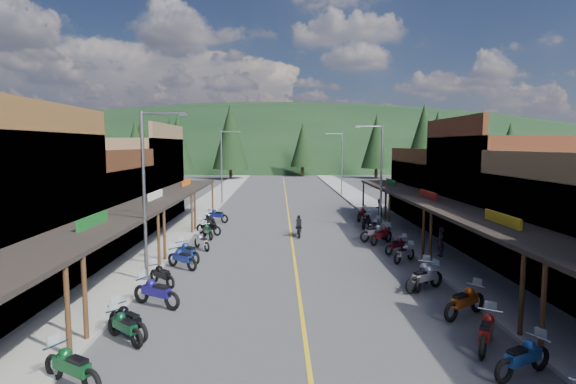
{
  "coord_description": "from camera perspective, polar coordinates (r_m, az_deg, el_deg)",
  "views": [
    {
      "loc": [
        -0.86,
        -26.69,
        6.48
      ],
      "look_at": [
        -0.2,
        6.41,
        3.0
      ],
      "focal_mm": 28.0,
      "sensor_mm": 36.0,
      "label": 1
    }
  ],
  "objects": [
    {
      "name": "bike_west_11",
      "position": [
        35.6,
        -9.85,
        -3.6
      ],
      "size": [
        1.68,
        2.15,
        1.19
      ],
      "primitive_type": null,
      "rotation": [
        0.0,
        0.0,
        0.54
      ],
      "color": "black",
      "rests_on": "ground"
    },
    {
      "name": "shop_west_3",
      "position": [
        40.24,
        -19.88,
        1.42
      ],
      "size": [
        10.9,
        10.2,
        8.2
      ],
      "color": "brown",
      "rests_on": "ground"
    },
    {
      "name": "pine_10",
      "position": [
        78.59,
        -13.82,
        6.05
      ],
      "size": [
        5.38,
        5.38,
        11.6
      ],
      "color": "black",
      "rests_on": "ground"
    },
    {
      "name": "bike_east_8",
      "position": [
        30.12,
        11.78,
        -5.25
      ],
      "size": [
        2.22,
        2.19,
        1.34
      ],
      "primitive_type": null,
      "rotation": [
        0.0,
        0.0,
        -0.8
      ],
      "color": "maroon",
      "rests_on": "ground"
    },
    {
      "name": "bike_west_5",
      "position": [
        21.81,
        -15.72,
        -10.0
      ],
      "size": [
        1.84,
        1.81,
        1.11
      ],
      "primitive_type": null,
      "rotation": [
        0.0,
        0.0,
        0.8
      ],
      "color": "black",
      "rests_on": "ground"
    },
    {
      "name": "streetlight_1",
      "position": [
        49.11,
        -8.28,
        3.58
      ],
      "size": [
        2.16,
        0.18,
        8.0
      ],
      "color": "gray",
      "rests_on": "ground"
    },
    {
      "name": "pine_8",
      "position": [
        69.97,
        -18.81,
        5.27
      ],
      "size": [
        4.48,
        4.48,
        10.0
      ],
      "color": "black",
      "rests_on": "ground"
    },
    {
      "name": "bike_east_7",
      "position": [
        27.76,
        13.67,
        -6.47
      ],
      "size": [
        1.99,
        1.69,
        1.13
      ],
      "primitive_type": null,
      "rotation": [
        0.0,
        0.0,
        -0.95
      ],
      "color": "maroon",
      "rests_on": "ground"
    },
    {
      "name": "bike_east_11",
      "position": [
        35.77,
        9.93,
        -3.52
      ],
      "size": [
        1.61,
        2.26,
        1.24
      ],
      "primitive_type": null,
      "rotation": [
        0.0,
        0.0,
        -0.46
      ],
      "color": "black",
      "rests_on": "ground"
    },
    {
      "name": "pine_6",
      "position": [
        102.08,
        26.31,
        5.38
      ],
      "size": [
        5.04,
        5.04,
        11.0
      ],
      "color": "black",
      "rests_on": "ground"
    },
    {
      "name": "bike_west_10",
      "position": [
        33.02,
        -10.05,
        -4.31
      ],
      "size": [
        2.24,
        1.77,
        1.25
      ],
      "primitive_type": null,
      "rotation": [
        0.0,
        0.0,
        1.02
      ],
      "color": "black",
      "rests_on": "ground"
    },
    {
      "name": "pine_2",
      "position": [
        85.2,
        -7.35,
        6.97
      ],
      "size": [
        6.72,
        6.72,
        14.0
      ],
      "color": "black",
      "rests_on": "ground"
    },
    {
      "name": "bike_east_6",
      "position": [
        25.9,
        14.57,
        -7.43
      ],
      "size": [
        1.86,
        1.79,
        1.11
      ],
      "primitive_type": null,
      "rotation": [
        0.0,
        0.0,
        -0.82
      ],
      "color": "#9D9EA2",
      "rests_on": "ground"
    },
    {
      "name": "bike_east_1",
      "position": [
        14.85,
        27.7,
        -17.93
      ],
      "size": [
        2.28,
        1.62,
        1.25
      ],
      "primitive_type": null,
      "rotation": [
        0.0,
        0.0,
        -1.11
      ],
      "color": "navy",
      "rests_on": "ground"
    },
    {
      "name": "pine_0",
      "position": [
        96.95,
        -25.07,
        5.44
      ],
      "size": [
        5.04,
        5.04,
        11.0
      ],
      "color": "black",
      "rests_on": "ground"
    },
    {
      "name": "pine_1",
      "position": [
        99.43,
        -14.69,
        6.24
      ],
      "size": [
        5.88,
        5.88,
        12.5
      ],
      "color": "black",
      "rests_on": "ground"
    },
    {
      "name": "pine_3",
      "position": [
        92.82,
        1.87,
        6.0
      ],
      "size": [
        5.04,
        5.04,
        11.0
      ],
      "color": "black",
      "rests_on": "ground"
    },
    {
      "name": "sidewalk_west",
      "position": [
        47.78,
        -10.58,
        -1.81
      ],
      "size": [
        3.4,
        94.0,
        0.15
      ],
      "primitive_type": "cube",
      "color": "gray",
      "rests_on": "ground"
    },
    {
      "name": "bike_east_4",
      "position": [
        21.22,
        16.94,
        -10.21
      ],
      "size": [
        2.33,
        1.84,
        1.3
      ],
      "primitive_type": null,
      "rotation": [
        0.0,
        0.0,
        -1.02
      ],
      "color": "#97969B",
      "rests_on": "ground"
    },
    {
      "name": "bike_west_9",
      "position": [
        31.75,
        -10.17,
        -4.83
      ],
      "size": [
        1.48,
        2.07,
        1.13
      ],
      "primitive_type": null,
      "rotation": [
        0.0,
        0.0,
        0.46
      ],
      "color": "#0C4022",
      "rests_on": "ground"
    },
    {
      "name": "bike_west_4",
      "position": [
        19.14,
        -16.4,
        -11.92
      ],
      "size": [
        2.42,
        1.83,
        1.34
      ],
      "primitive_type": null,
      "rotation": [
        0.0,
        0.0,
        1.05
      ],
      "color": "navy",
      "rests_on": "ground"
    },
    {
      "name": "ridge_hill",
      "position": [
        161.83,
        -0.84,
        3.7
      ],
      "size": [
        310.0,
        140.0,
        60.0
      ],
      "primitive_type": "ellipsoid",
      "color": "black",
      "rests_on": "ground"
    },
    {
      "name": "bike_east_2",
      "position": [
        16.19,
        23.92,
        -15.64
      ],
      "size": [
        1.85,
        2.33,
        1.3
      ],
      "primitive_type": null,
      "rotation": [
        0.0,
        0.0,
        -0.56
      ],
      "color": "maroon",
      "rests_on": "ground"
    },
    {
      "name": "streetlight_0",
      "position": [
        21.67,
        -17.47,
        0.38
      ],
      "size": [
        2.16,
        0.18,
        8.0
      ],
      "color": "gray",
      "rests_on": "ground"
    },
    {
      "name": "bike_west_3",
      "position": [
        16.67,
        -19.7,
        -14.96
      ],
      "size": [
        2.12,
        1.93,
        1.23
      ],
      "primitive_type": null,
      "rotation": [
        0.0,
        0.0,
        0.88
      ],
      "color": "black",
      "rests_on": "ground"
    },
    {
      "name": "ground",
      "position": [
        27.48,
        0.69,
        -7.64
      ],
      "size": [
        220.0,
        220.0,
        0.0
      ],
      "primitive_type": "plane",
      "color": "#38383A",
      "rests_on": "ground"
    },
    {
      "name": "bike_east_5",
      "position": [
        21.59,
        16.74,
        -9.9
      ],
      "size": [
        1.81,
        2.38,
        1.32
      ],
      "primitive_type": null,
      "rotation": [
        0.0,
        0.0,
        -0.52
      ],
      "color": "gray",
      "rests_on": "ground"
    },
    {
      "name": "centerline",
      "position": [
        47.15,
        -0.09,
        -1.89
      ],
      "size": [
        0.15,
        90.0,
        0.01
      ],
      "primitive_type": "cube",
      "color": "gold",
      "rests_on": "ground"
    },
    {
      "name": "pine_11",
      "position": [
        67.98,
        16.83,
        6.34
      ],
      "size": [
        5.82,
        5.82,
        12.4
      ],
      "color": "black",
      "rests_on": "ground"
    },
    {
      "name": "pine_7",
      "position": [
        107.31,
        -18.12,
        6.11
      ],
      "size": [
        5.88,
        5.88,
        12.5
      ],
      "color": "black",
      "rests_on": "ground"
    },
    {
      "name": "streetlight_2",
      "position": [
        35.62,
        11.54,
        2.63
      ],
      "size": [
        2.16,
        0.18,
        8.0
      ],
      "color": "gray",
      "rests_on": "ground"
    },
    {
      "name": "sidewalk_east",
      "position": [
        48.09,
        10.34,
        -1.75
      ],
      "size": [
        3.4,
        94.0,
        0.15
      ],
      "primitive_type": "cube",
      "color": "gray",
      "rests_on": "ground"
    },
    {
      "name": "bike_west_1",
      "position": [
        14.06,
        -25.78,
        -19.16
      ],
      "size": [
        2.3,
        1.79,
        1.28
      ],
      "primitive_type": null,
      "rotation": [
        0.0,
        0.0,
        1.03
      ],
      "color": "#0D441E",
      "rests_on": "ground"
    },
    {
      "name": "shop_west_2",
      "position": [
        31.43,
        -25.36,
        -1.8
      ],
      "size": [
        10.9,
        9.0,
        6.2
      ],
      "color": "#3F2111",
      "rests_on": "ground"
    },
    {
      "name": "bike_east_10",
      "position": [
        33.83,
        10.89,
        -4.15
      ],
      "size": [
        1.78,
        2.04,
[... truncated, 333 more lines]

